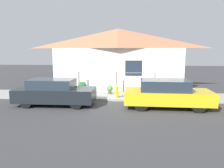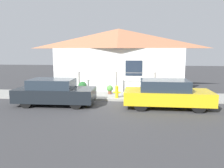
# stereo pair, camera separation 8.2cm
# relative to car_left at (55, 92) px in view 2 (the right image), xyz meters

# --- Properties ---
(ground_plane) EXTENTS (60.00, 60.00, 0.00)m
(ground_plane) POSITION_rel_car_left_xyz_m (2.84, 1.10, -0.66)
(ground_plane) COLOR #38383A
(sidewalk) EXTENTS (24.00, 2.24, 0.12)m
(sidewalk) POSITION_rel_car_left_xyz_m (2.84, 2.22, -0.60)
(sidewalk) COLOR gray
(sidewalk) RESTS_ON ground_plane
(house) EXTENTS (9.12, 2.23, 4.23)m
(house) POSITION_rel_car_left_xyz_m (2.84, 4.95, 2.68)
(house) COLOR white
(house) RESTS_ON ground_plane
(fence) EXTENTS (4.90, 0.10, 1.28)m
(fence) POSITION_rel_car_left_xyz_m (2.84, 3.19, 0.16)
(fence) COLOR gray
(fence) RESTS_ON sidewalk
(car_left) EXTENTS (3.92, 1.71, 1.32)m
(car_left) POSITION_rel_car_left_xyz_m (0.00, 0.00, 0.00)
(car_left) COLOR black
(car_left) RESTS_ON ground_plane
(car_right) EXTENTS (4.09, 1.80, 1.35)m
(car_right) POSITION_rel_car_left_xyz_m (5.49, 0.00, 0.02)
(car_right) COLOR gold
(car_right) RESTS_ON ground_plane
(fire_hydrant) EXTENTS (0.43, 0.19, 0.70)m
(fire_hydrant) POSITION_rel_car_left_xyz_m (3.01, 1.47, -0.18)
(fire_hydrant) COLOR yellow
(fire_hydrant) RESTS_ON sidewalk
(potted_plant_near_hydrant) EXTENTS (0.38, 0.38, 0.53)m
(potted_plant_near_hydrant) POSITION_rel_car_left_xyz_m (2.50, 2.55, -0.23)
(potted_plant_near_hydrant) COLOR brown
(potted_plant_near_hydrant) RESTS_ON sidewalk
(potted_plant_by_fence) EXTENTS (0.53, 0.53, 0.68)m
(potted_plant_by_fence) POSITION_rel_car_left_xyz_m (0.73, 2.90, -0.16)
(potted_plant_by_fence) COLOR brown
(potted_plant_by_fence) RESTS_ON sidewalk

